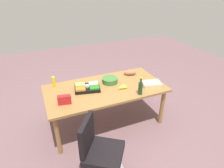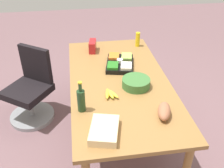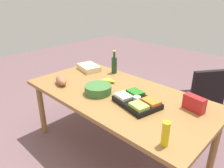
# 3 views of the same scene
# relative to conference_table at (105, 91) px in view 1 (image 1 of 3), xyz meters

# --- Properties ---
(ground_plane) EXTENTS (10.00, 10.00, 0.00)m
(ground_plane) POSITION_rel_conference_table_xyz_m (0.00, 0.00, -0.68)
(ground_plane) COLOR #74555A
(conference_table) EXTENTS (2.06, 1.04, 0.75)m
(conference_table) POSITION_rel_conference_table_xyz_m (0.00, 0.00, 0.00)
(conference_table) COLOR olive
(conference_table) RESTS_ON ground
(office_chair) EXTENTS (0.67, 0.67, 0.92)m
(office_chair) POSITION_rel_conference_table_xyz_m (-0.48, -1.03, -0.33)
(office_chair) COLOR gray
(office_chair) RESTS_ON ground
(mustard_bottle) EXTENTS (0.06, 0.06, 0.19)m
(mustard_bottle) POSITION_rel_conference_table_xyz_m (-0.81, 0.39, 0.17)
(mustard_bottle) COLOR yellow
(mustard_bottle) RESTS_ON conference_table
(veggie_tray) EXTENTS (0.47, 0.38, 0.09)m
(veggie_tray) POSITION_rel_conference_table_xyz_m (-0.31, 0.06, 0.11)
(veggie_tray) COLOR black
(veggie_tray) RESTS_ON conference_table
(banana_bunch) EXTENTS (0.18, 0.14, 0.04)m
(banana_bunch) POSITION_rel_conference_table_xyz_m (0.27, -0.14, 0.10)
(banana_bunch) COLOR gold
(banana_bunch) RESTS_ON conference_table
(chip_bag_red) EXTENTS (0.21, 0.11, 0.14)m
(chip_bag_red) POSITION_rel_conference_table_xyz_m (-0.74, -0.22, 0.14)
(chip_bag_red) COLOR red
(chip_bag_red) RESTS_ON conference_table
(bread_loaf) EXTENTS (0.26, 0.18, 0.10)m
(bread_loaf) POSITION_rel_conference_table_xyz_m (0.63, 0.29, 0.12)
(bread_loaf) COLOR #A66545
(bread_loaf) RESTS_ON conference_table
(salad_bowl) EXTENTS (0.32, 0.32, 0.09)m
(salad_bowl) POSITION_rel_conference_table_xyz_m (0.15, 0.15, 0.12)
(salad_bowl) COLOR #3D7135
(salad_bowl) RESTS_ON conference_table
(sheet_cake) EXTENTS (0.36, 0.29, 0.07)m
(sheet_cake) POSITION_rel_conference_table_xyz_m (0.78, -0.26, 0.11)
(sheet_cake) COLOR beige
(sheet_cake) RESTS_ON conference_table
(wine_bottle) EXTENTS (0.08, 0.08, 0.30)m
(wine_bottle) POSITION_rel_conference_table_xyz_m (0.45, -0.42, 0.19)
(wine_bottle) COLOR #203E21
(wine_bottle) RESTS_ON conference_table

